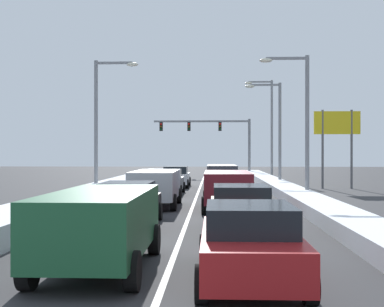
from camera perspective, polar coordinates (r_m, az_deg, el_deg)
name	(u,v)px	position (r m, az deg, el deg)	size (l,w,h in m)	color
ground_plane	(194,204)	(25.07, 0.19, -5.65)	(134.55, 134.55, 0.00)	#333335
lane_stripe_between_right_lane_and_center_lane	(197,195)	(30.22, 0.56, -4.66)	(0.14, 56.93, 0.01)	silver
snow_bank_right_shoulder	(288,191)	(30.50, 10.59, -4.12)	(1.66, 56.93, 0.54)	white
snow_bank_left_shoulder	(108,189)	(30.82, -9.36, -3.93)	(2.16, 56.93, 0.70)	white
sedan_red_right_lane_nearest	(249,242)	(10.12, 6.38, -9.80)	(2.00, 4.50, 1.51)	maroon
sedan_tan_right_lane_second	(241,209)	(15.86, 5.43, -6.21)	(2.00, 4.50, 1.51)	#937F60
suv_maroon_right_lane_third	(227,187)	(22.38, 3.94, -3.73)	(2.16, 4.90, 1.67)	maroon
sedan_navy_right_lane_fourth	(227,184)	(28.82, 3.88, -3.38)	(2.00, 4.50, 1.51)	navy
suv_charcoal_right_lane_fifth	(222,175)	(34.72, 3.34, -2.37)	(2.16, 4.90, 1.67)	#38383D
suv_green_center_lane_nearest	(100,222)	(11.19, -10.16, -7.54)	(2.16, 4.90, 1.67)	#1E5633
sedan_black_center_lane_second	(128,204)	(17.59, -7.15, -5.59)	(2.00, 4.50, 1.51)	black
suv_silver_center_lane_third	(156,185)	(23.74, -4.08, -3.51)	(2.16, 4.90, 1.67)	#B7BABF
sedan_gray_center_lane_fourth	(167,182)	(30.88, -2.82, -3.15)	(2.00, 4.50, 1.51)	slate
sedan_white_center_lane_fifth	(176,177)	(37.38, -1.79, -2.58)	(2.00, 4.50, 1.51)	silver
traffic_light_gantry	(215,132)	(56.01, 2.60, 2.35)	(10.60, 0.47, 6.20)	slate
street_lamp_right_near	(300,113)	(27.99, 11.95, 4.47)	(2.66, 0.36, 7.70)	gray
street_lamp_right_mid	(275,124)	(38.19, 9.20, 3.26)	(2.66, 0.36, 7.66)	gray
street_lamp_right_far	(268,121)	(48.58, 8.50, 3.60)	(2.66, 0.36, 9.32)	gray
street_lamp_left_mid	(102,114)	(31.23, -9.99, 4.34)	(2.66, 0.36, 8.04)	gray
roadside_sign_right	(337,131)	(37.08, 15.86, 2.42)	(3.20, 0.16, 5.50)	#59595B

